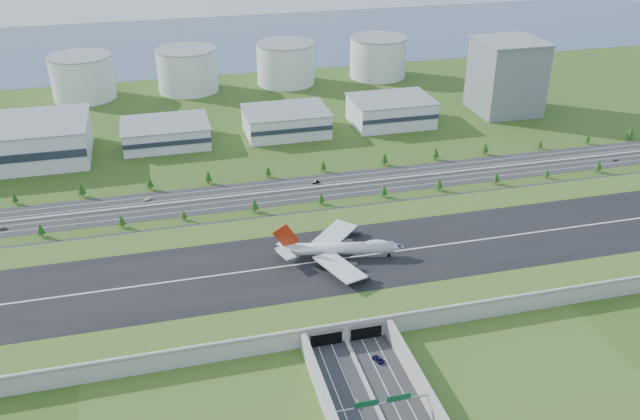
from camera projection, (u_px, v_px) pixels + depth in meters
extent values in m
plane|color=#2B4B17|center=(317.00, 277.00, 322.02)|extent=(1200.00, 1200.00, 0.00)
cube|color=#969690|center=(316.00, 270.00, 320.18)|extent=(520.00, 100.00, 8.00)
cube|color=#35561D|center=(316.00, 262.00, 318.29)|extent=(520.00, 100.00, 0.16)
cube|color=black|center=(316.00, 262.00, 318.23)|extent=(520.00, 58.00, 0.12)
cube|color=silver|center=(316.00, 262.00, 318.19)|extent=(520.00, 0.90, 0.02)
cube|color=#969690|center=(346.00, 323.00, 275.60)|extent=(520.00, 1.20, 1.20)
cube|color=#969690|center=(436.00, 411.00, 238.25)|extent=(2.40, 100.00, 8.00)
cube|color=black|center=(326.00, 338.00, 275.54)|extent=(13.00, 1.20, 6.00)
cube|color=black|center=(366.00, 332.00, 279.28)|extent=(13.00, 1.20, 6.00)
cylinder|color=gray|center=(432.00, 402.00, 242.96)|extent=(0.70, 0.70, 7.00)
cube|color=gray|center=(382.00, 403.00, 237.07)|extent=(38.00, 0.50, 0.50)
cube|color=#0C4C23|center=(366.00, 404.00, 235.02)|extent=(9.00, 0.30, 2.40)
cube|color=#0C4C23|center=(399.00, 398.00, 237.66)|extent=(9.00, 0.30, 2.40)
cube|color=#28282B|center=(278.00, 192.00, 403.63)|extent=(560.00, 36.00, 0.12)
cylinder|color=#3D2819|center=(42.00, 234.00, 355.37)|extent=(0.50, 0.50, 2.68)
cone|color=#173D10|center=(40.00, 229.00, 353.79)|extent=(4.17, 4.17, 5.36)
cylinder|color=#3D2819|center=(122.00, 225.00, 364.42)|extent=(0.50, 0.50, 2.54)
cone|color=#173D10|center=(121.00, 220.00, 362.92)|extent=(3.95, 3.95, 5.08)
cylinder|color=#3D2819|center=(184.00, 219.00, 371.79)|extent=(0.50, 0.50, 2.08)
cone|color=#173D10|center=(184.00, 214.00, 370.56)|extent=(3.23, 3.23, 4.15)
cylinder|color=#3D2819|center=(255.00, 210.00, 380.23)|extent=(0.50, 0.50, 2.87)
cone|color=#173D10|center=(254.00, 204.00, 378.53)|extent=(4.47, 4.47, 5.75)
cylinder|color=#3D2819|center=(321.00, 202.00, 388.81)|extent=(0.50, 0.50, 2.50)
cone|color=#173D10|center=(321.00, 197.00, 387.34)|extent=(3.89, 3.89, 5.00)
cylinder|color=#3D2819|center=(384.00, 195.00, 397.15)|extent=(0.50, 0.50, 2.62)
cone|color=#173D10|center=(384.00, 190.00, 395.61)|extent=(4.07, 4.07, 5.24)
cylinder|color=#3D2819|center=(439.00, 189.00, 404.75)|extent=(0.50, 0.50, 2.77)
cone|color=#173D10|center=(439.00, 183.00, 403.11)|extent=(4.31, 4.31, 5.55)
cylinder|color=#3D2819|center=(496.00, 182.00, 413.05)|extent=(0.50, 0.50, 2.63)
cone|color=#173D10|center=(497.00, 177.00, 411.49)|extent=(4.09, 4.09, 5.26)
cylinder|color=#3D2819|center=(546.00, 177.00, 420.79)|extent=(0.50, 0.50, 2.08)
cone|color=#173D10|center=(547.00, 173.00, 419.57)|extent=(3.23, 3.23, 4.15)
cylinder|color=#3D2819|center=(598.00, 170.00, 428.54)|extent=(0.50, 0.50, 2.90)
cone|color=#173D10|center=(599.00, 165.00, 426.83)|extent=(4.52, 4.52, 5.81)
cylinder|color=#3D2819|center=(15.00, 202.00, 389.15)|extent=(0.50, 0.50, 2.33)
cone|color=#173D10|center=(14.00, 198.00, 387.77)|extent=(3.63, 3.63, 4.66)
cylinder|color=#3D2819|center=(82.00, 195.00, 397.07)|extent=(0.50, 0.50, 3.06)
cone|color=#173D10|center=(81.00, 189.00, 395.27)|extent=(4.76, 4.76, 6.12)
cylinder|color=#3D2819|center=(150.00, 188.00, 405.70)|extent=(0.50, 0.50, 2.90)
cone|color=#173D10|center=(149.00, 182.00, 403.99)|extent=(4.50, 4.50, 5.79)
cylinder|color=#3D2819|center=(209.00, 182.00, 413.38)|extent=(0.50, 0.50, 2.85)
cone|color=#173D10|center=(208.00, 176.00, 411.69)|extent=(4.44, 4.44, 5.71)
cylinder|color=#3D2819|center=(268.00, 176.00, 421.59)|extent=(0.50, 0.50, 2.53)
cone|color=#173D10|center=(268.00, 171.00, 420.10)|extent=(3.94, 3.94, 5.06)
cylinder|color=#3D2819|center=(323.00, 170.00, 429.40)|extent=(0.50, 0.50, 2.48)
cone|color=#173D10|center=(323.00, 165.00, 427.94)|extent=(3.85, 3.85, 4.96)
cylinder|color=#3D2819|center=(384.00, 163.00, 438.32)|extent=(0.50, 0.50, 2.93)
cone|color=#173D10|center=(385.00, 158.00, 436.59)|extent=(4.56, 4.56, 5.86)
cylinder|color=#3D2819|center=(435.00, 158.00, 446.18)|extent=(0.50, 0.50, 2.82)
cone|color=#173D10|center=(436.00, 153.00, 444.51)|extent=(4.39, 4.39, 5.65)
cylinder|color=#3D2819|center=(485.00, 153.00, 454.00)|extent=(0.50, 0.50, 2.82)
cone|color=#173D10|center=(485.00, 148.00, 452.34)|extent=(4.39, 4.39, 5.65)
cylinder|color=#3D2819|center=(540.00, 147.00, 463.24)|extent=(0.50, 0.50, 2.15)
cone|color=#173D10|center=(540.00, 144.00, 461.98)|extent=(3.34, 3.34, 4.30)
cylinder|color=#3D2819|center=(587.00, 142.00, 471.27)|extent=(0.50, 0.50, 2.41)
cone|color=#173D10|center=(588.00, 138.00, 469.85)|extent=(3.75, 3.75, 4.82)
cylinder|color=#3D2819|center=(630.00, 137.00, 478.66)|extent=(0.50, 0.50, 3.00)
cone|color=#173D10|center=(631.00, 132.00, 476.89)|extent=(4.67, 4.67, 6.00)
cube|color=silver|center=(166.00, 134.00, 468.62)|extent=(58.00, 42.00, 15.00)
cube|color=silver|center=(286.00, 122.00, 486.86)|extent=(58.00, 42.00, 17.00)
cube|color=silver|center=(391.00, 111.00, 504.00)|extent=(58.00, 42.00, 19.00)
cube|color=slate|center=(506.00, 77.00, 520.88)|extent=(46.00, 46.00, 55.00)
cylinder|color=silver|center=(82.00, 77.00, 553.92)|extent=(50.00, 50.00, 35.00)
cylinder|color=silver|center=(187.00, 70.00, 572.62)|extent=(50.00, 50.00, 35.00)
cylinder|color=silver|center=(286.00, 64.00, 591.32)|extent=(50.00, 50.00, 35.00)
cylinder|color=silver|center=(378.00, 57.00, 610.01)|extent=(50.00, 50.00, 35.00)
cube|color=#3A5070|center=(209.00, 42.00, 734.46)|extent=(1200.00, 260.00, 0.06)
cylinder|color=silver|center=(341.00, 248.00, 319.23)|extent=(50.03, 15.65, 5.70)
cone|color=silver|center=(397.00, 247.00, 320.35)|extent=(8.13, 7.02, 5.70)
cone|color=silver|center=(284.00, 249.00, 317.93)|extent=(9.88, 7.38, 5.70)
ellipsoid|color=silver|center=(377.00, 244.00, 318.99)|extent=(12.81, 6.80, 3.51)
cube|color=silver|center=(339.00, 267.00, 306.14)|extent=(20.19, 29.11, 1.41)
cube|color=silver|center=(335.00, 234.00, 332.99)|extent=(26.85, 27.36, 1.41)
cylinder|color=#38383D|center=(352.00, 265.00, 311.25)|extent=(5.08, 3.55, 2.67)
cylinder|color=#38383D|center=(365.00, 277.00, 302.78)|extent=(5.08, 3.55, 2.67)
cylinder|color=#38383D|center=(348.00, 242.00, 330.20)|extent=(5.08, 3.55, 2.67)
cylinder|color=#38383D|center=(357.00, 232.00, 339.10)|extent=(5.08, 3.55, 2.67)
cube|color=silver|center=(286.00, 254.00, 312.51)|extent=(8.16, 10.99, 0.53)
cube|color=silver|center=(286.00, 241.00, 322.77)|extent=(10.51, 10.88, 0.53)
cube|color=#A2230B|center=(286.00, 236.00, 314.84)|extent=(12.61, 3.35, 13.36)
cylinder|color=black|center=(389.00, 255.00, 322.36)|extent=(1.69, 0.62, 1.69)
cylinder|color=black|center=(334.00, 260.00, 318.71)|extent=(1.69, 0.62, 1.69)
cylinder|color=black|center=(333.00, 254.00, 323.76)|extent=(1.69, 0.62, 1.69)
cylinder|color=black|center=(322.00, 260.00, 318.48)|extent=(1.69, 0.62, 1.69)
cylinder|color=black|center=(322.00, 254.00, 323.54)|extent=(1.69, 0.62, 1.69)
imported|color=silver|center=(357.00, 403.00, 245.88)|extent=(3.03, 4.80, 1.52)
imported|color=#0C0B39|center=(378.00, 359.00, 267.60)|extent=(4.67, 6.20, 1.57)
imported|color=slate|center=(3.00, 228.00, 362.30)|extent=(4.24, 1.75, 1.44)
imported|color=black|center=(316.00, 182.00, 414.00)|extent=(5.01, 2.17, 1.60)
imported|color=#ABABB0|center=(614.00, 159.00, 445.31)|extent=(5.65, 3.34, 1.47)
imported|color=white|center=(147.00, 199.00, 393.60)|extent=(5.11, 3.39, 1.38)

